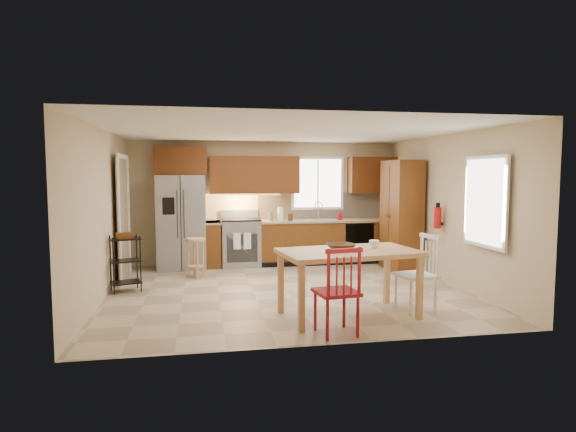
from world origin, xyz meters
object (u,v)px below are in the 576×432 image
(range_stove, at_px, (241,243))
(bar_stool, at_px, (196,258))
(refrigerator, at_px, (182,222))
(table_bowl, at_px, (341,251))
(soap_bottle, at_px, (340,215))
(fire_extinguisher, at_px, (438,218))
(dining_table, at_px, (348,284))
(chair_red, at_px, (336,290))
(table_jar, at_px, (374,246))
(pantry, at_px, (401,216))
(utility_cart, at_px, (126,264))
(chair_white, at_px, (416,274))

(range_stove, relative_size, bar_stool, 1.31)
(refrigerator, height_order, table_bowl, refrigerator)
(soap_bottle, height_order, fire_extinguisher, fire_extinguisher)
(refrigerator, relative_size, dining_table, 1.04)
(range_stove, bearing_deg, refrigerator, -177.01)
(soap_bottle, height_order, chair_red, soap_bottle)
(table_bowl, relative_size, table_jar, 2.12)
(range_stove, relative_size, pantry, 0.44)
(soap_bottle, bearing_deg, fire_extinguisher, -59.47)
(fire_extinguisher, xyz_separation_m, utility_cart, (-5.13, 0.22, -0.66))
(refrigerator, bearing_deg, pantry, -12.62)
(range_stove, height_order, chair_red, chair_red)
(refrigerator, relative_size, pantry, 0.87)
(soap_bottle, xyz_separation_m, bar_stool, (-2.91, -0.86, -0.64))
(refrigerator, xyz_separation_m, utility_cart, (-0.80, -1.75, -0.47))
(range_stove, distance_m, chair_red, 4.41)
(soap_bottle, bearing_deg, range_stove, 177.60)
(range_stove, distance_m, table_jar, 3.90)
(bar_stool, distance_m, utility_cart, 1.38)
(soap_bottle, height_order, bar_stool, soap_bottle)
(refrigerator, distance_m, pantry, 4.23)
(soap_bottle, xyz_separation_m, pantry, (0.95, -0.90, 0.05))
(pantry, height_order, table_bowl, pantry)
(range_stove, height_order, table_jar, table_jar)
(chair_white, xyz_separation_m, utility_cart, (-4.00, 1.83, -0.07))
(table_jar, distance_m, utility_cart, 3.89)
(fire_extinguisher, xyz_separation_m, table_bowl, (-2.19, -1.66, -0.24))
(soap_bottle, height_order, table_bowl, soap_bottle)
(refrigerator, distance_m, chair_red, 4.70)
(fire_extinguisher, relative_size, table_jar, 2.16)
(range_stove, bearing_deg, fire_extinguisher, -32.62)
(chair_white, xyz_separation_m, table_jar, (-0.57, 0.06, 0.38))
(fire_extinguisher, height_order, table_bowl, fire_extinguisher)
(soap_bottle, xyz_separation_m, utility_cart, (-3.98, -1.73, -0.55))
(refrigerator, height_order, fire_extinguisher, refrigerator)
(table_bowl, bearing_deg, chair_red, -110.34)
(fire_extinguisher, height_order, table_jar, fire_extinguisher)
(soap_bottle, bearing_deg, table_bowl, -106.11)
(bar_stool, bearing_deg, pantry, -21.24)
(refrigerator, xyz_separation_m, table_bowl, (2.14, -3.63, -0.05))
(refrigerator, height_order, utility_cart, refrigerator)
(chair_red, height_order, chair_white, same)
(fire_extinguisher, bearing_deg, range_stove, 147.38)
(chair_red, xyz_separation_m, bar_stool, (-1.63, 3.40, -0.16))
(pantry, xyz_separation_m, table_bowl, (-1.99, -2.71, -0.19))
(fire_extinguisher, bearing_deg, pantry, 100.78)
(pantry, relative_size, bar_stool, 2.98)
(fire_extinguisher, xyz_separation_m, bar_stool, (-4.06, 1.09, -0.75))
(refrigerator, relative_size, bar_stool, 2.58)
(utility_cart, bearing_deg, soap_bottle, 5.96)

